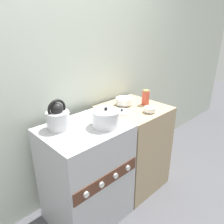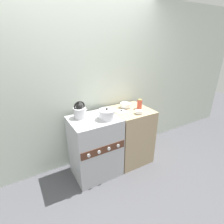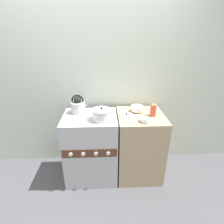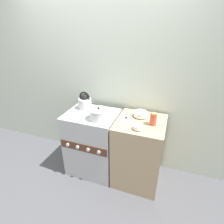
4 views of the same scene
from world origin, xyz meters
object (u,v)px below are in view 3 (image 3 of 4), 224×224
small_ceramic_bowl (145,120)px  stove (91,147)px  storage_jar (153,110)px  loose_pot_lid (127,115)px  kettle (78,106)px  cooking_pot (102,115)px  enamel_bowl (137,108)px

small_ceramic_bowl → stove: bearing=166.2°
stove → storage_jar: bearing=-0.0°
small_ceramic_bowl → loose_pot_lid: bearing=135.8°
small_ceramic_bowl → loose_pot_lid: (-0.19, 0.18, -0.02)m
stove → kettle: (-0.15, 0.12, 0.55)m
storage_jar → stove: bearing=180.0°
kettle → storage_jar: size_ratio=1.58×
stove → cooking_pot: cooking_pot is taller
small_ceramic_bowl → cooking_pot: bearing=173.1°
small_ceramic_bowl → storage_jar: bearing=49.0°
cooking_pot → storage_jar: size_ratio=1.48×
stove → kettle: kettle is taller
kettle → loose_pot_lid: 0.62m
small_ceramic_bowl → storage_jar: (0.14, 0.16, 0.05)m
cooking_pot → enamel_bowl: bearing=27.2°
enamel_bowl → storage_jar: bearing=-38.9°
enamel_bowl → loose_pot_lid: enamel_bowl is taller
enamel_bowl → storage_jar: (0.17, -0.14, 0.03)m
storage_jar → small_ceramic_bowl: bearing=-131.0°
small_ceramic_bowl → loose_pot_lid: 0.26m
kettle → storage_jar: bearing=-7.5°
stove → storage_jar: storage_jar is taller
storage_jar → loose_pot_lid: storage_jar is taller
stove → enamel_bowl: enamel_bowl is taller
enamel_bowl → small_ceramic_bowl: enamel_bowl is taller
stove → storage_jar: 0.94m
small_ceramic_bowl → kettle: bearing=160.5°
stove → kettle: 0.58m
loose_pot_lid → storage_jar: bearing=-4.0°
storage_jar → cooking_pot: bearing=-171.2°
kettle → small_ceramic_bowl: 0.84m
stove → small_ceramic_bowl: (0.64, -0.16, 0.47)m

